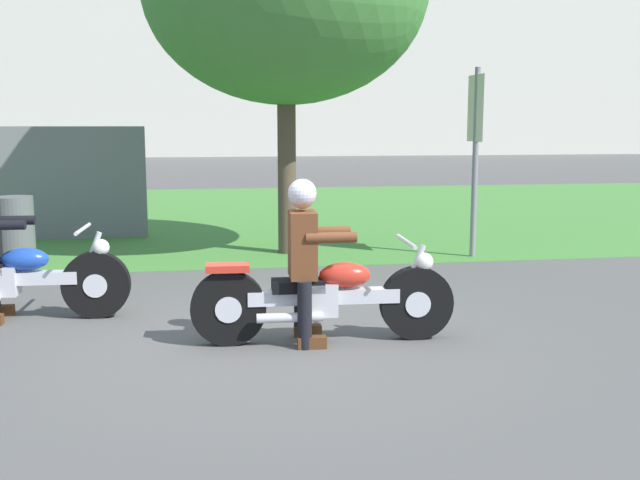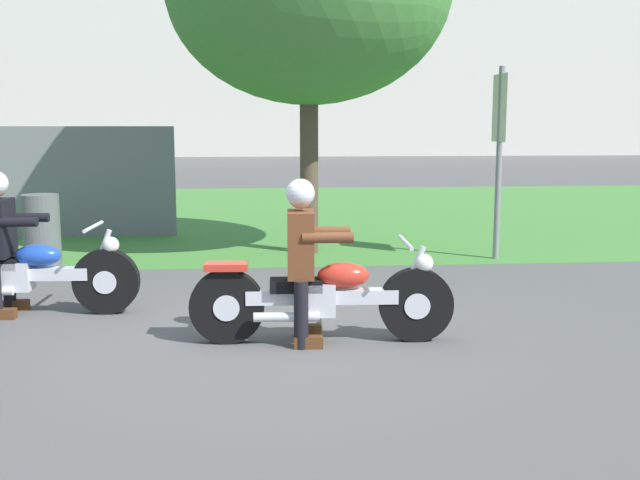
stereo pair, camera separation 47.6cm
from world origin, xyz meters
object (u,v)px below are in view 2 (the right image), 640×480
object	(u,v)px
motorcycle_lead	(323,297)
sign_banner	(500,133)
trash_can	(42,231)
rider_follow	(0,232)
rider_lead	(303,248)
motorcycle_follow	(21,275)

from	to	relation	value
motorcycle_lead	sign_banner	xyz separation A→B (m)	(2.73, 3.77, 1.33)
trash_can	sign_banner	distance (m)	6.19
rider_follow	trash_can	size ratio (longest dim) A/B	1.49
rider_lead	sign_banner	size ratio (longest dim) A/B	0.54
motorcycle_lead	sign_banner	size ratio (longest dim) A/B	0.86
rider_follow	motorcycle_follow	bearing A→B (deg)	-0.81
rider_follow	sign_banner	world-z (taller)	sign_banner
sign_banner	rider_lead	bearing A→B (deg)	-127.63
rider_lead	trash_can	distance (m)	4.90
rider_follow	trash_can	world-z (taller)	rider_follow
motorcycle_follow	motorcycle_lead	bearing A→B (deg)	-20.02
rider_lead	motorcycle_follow	distance (m)	2.95
rider_lead	rider_follow	xyz separation A→B (m)	(-2.84, 1.18, 0.00)
motorcycle_lead	sign_banner	world-z (taller)	sign_banner
motorcycle_lead	rider_lead	world-z (taller)	rider_lead
rider_lead	trash_can	size ratio (longest dim) A/B	1.48
motorcycle_follow	sign_banner	world-z (taller)	sign_banner
motorcycle_lead	motorcycle_follow	world-z (taller)	motorcycle_follow
rider_lead	sign_banner	bearing A→B (deg)	54.91
motorcycle_lead	rider_follow	xyz separation A→B (m)	(-3.01, 1.19, 0.43)
rider_lead	motorcycle_follow	world-z (taller)	rider_lead
rider_follow	sign_banner	distance (m)	6.36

